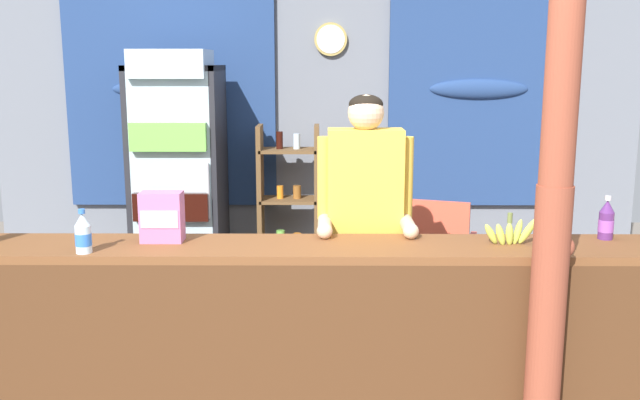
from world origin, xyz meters
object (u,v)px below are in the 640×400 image
object	(u,v)px
banana_bunch	(510,233)
stall_counter	(329,322)
soda_bottle_water	(83,234)
snack_box_wafer	(162,217)
plastic_lawn_chair	(440,249)
shopkeeper	(365,207)
timber_post	(555,197)
soda_bottle_grape_soda	(606,221)
drink_fridge	(178,165)
bottle_shelf_rack	(289,205)

from	to	relation	value
banana_bunch	stall_counter	bearing A→B (deg)	-172.38
soda_bottle_water	banana_bunch	bearing A→B (deg)	4.78
stall_counter	snack_box_wafer	bearing A→B (deg)	168.54
plastic_lawn_chair	snack_box_wafer	size ratio (longest dim) A/B	3.50
banana_bunch	soda_bottle_water	bearing A→B (deg)	-175.22
snack_box_wafer	banana_bunch	xyz separation A→B (m)	(1.69, -0.05, -0.06)
shopkeeper	banana_bunch	distance (m)	0.78
timber_post	banana_bunch	distance (m)	0.40
stall_counter	timber_post	bearing A→B (deg)	-11.50
banana_bunch	soda_bottle_grape_soda	bearing A→B (deg)	12.24
plastic_lawn_chair	snack_box_wafer	bearing A→B (deg)	-139.22
snack_box_wafer	shopkeeper	bearing A→B (deg)	17.81
stall_counter	plastic_lawn_chair	size ratio (longest dim) A/B	4.41
drink_fridge	bottle_shelf_rack	distance (m)	0.91
soda_bottle_grape_soda	banana_bunch	size ratio (longest dim) A/B	0.80
bottle_shelf_rack	plastic_lawn_chair	bearing A→B (deg)	-31.23
drink_fridge	soda_bottle_grape_soda	distance (m)	3.05
soda_bottle_grape_soda	snack_box_wafer	distance (m)	2.20
soda_bottle_grape_soda	snack_box_wafer	bearing A→B (deg)	-178.43
timber_post	shopkeeper	bearing A→B (deg)	138.55
plastic_lawn_chair	snack_box_wafer	xyz separation A→B (m)	(-1.60, -1.38, 0.54)
bottle_shelf_rack	soda_bottle_water	bearing A→B (deg)	-110.22
drink_fridge	soda_bottle_grape_soda	xyz separation A→B (m)	(2.49, -1.77, -0.02)
shopkeeper	soda_bottle_water	size ratio (longest dim) A/B	7.77
bottle_shelf_rack	snack_box_wafer	world-z (taller)	bottle_shelf_rack
soda_bottle_water	snack_box_wafer	world-z (taller)	snack_box_wafer
shopkeeper	soda_bottle_grape_soda	world-z (taller)	shopkeeper
bottle_shelf_rack	banana_bunch	distance (m)	2.41
timber_post	bottle_shelf_rack	xyz separation A→B (m)	(-1.28, 2.40, -0.53)
plastic_lawn_chair	timber_post	bearing A→B (deg)	-83.73
stall_counter	shopkeeper	size ratio (longest dim) A/B	2.36
plastic_lawn_chair	shopkeeper	distance (m)	1.31
plastic_lawn_chair	shopkeeper	bearing A→B (deg)	-119.15
timber_post	banana_bunch	xyz separation A→B (m)	(-0.10, 0.31, -0.23)
drink_fridge	stall_counter	bearing A→B (deg)	-60.74
shopkeeper	banana_bunch	xyz separation A→B (m)	(0.68, -0.37, -0.05)
stall_counter	bottle_shelf_rack	size ratio (longest dim) A/B	2.92
plastic_lawn_chair	banana_bunch	xyz separation A→B (m)	(0.09, -1.43, 0.47)
drink_fridge	plastic_lawn_chair	distance (m)	2.02
bottle_shelf_rack	soda_bottle_water	distance (m)	2.42
plastic_lawn_chair	shopkeeper	size ratio (longest dim) A/B	0.54
drink_fridge	snack_box_wafer	xyz separation A→B (m)	(0.30, -1.83, 0.01)
soda_bottle_grape_soda	snack_box_wafer	size ratio (longest dim) A/B	0.89
bottle_shelf_rack	snack_box_wafer	xyz separation A→B (m)	(-0.51, -2.04, 0.36)
bottle_shelf_rack	shopkeeper	bearing A→B (deg)	-73.82
plastic_lawn_chair	snack_box_wafer	world-z (taller)	snack_box_wafer
bottle_shelf_rack	shopkeeper	world-z (taller)	shopkeeper
shopkeeper	snack_box_wafer	distance (m)	1.06
plastic_lawn_chair	soda_bottle_grape_soda	bearing A→B (deg)	-65.68
bottle_shelf_rack	stall_counter	bearing A→B (deg)	-82.13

